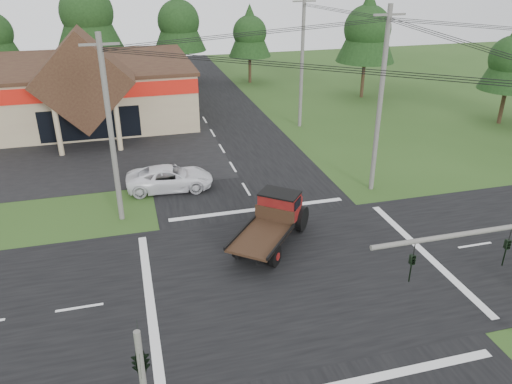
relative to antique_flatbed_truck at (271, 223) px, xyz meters
name	(u,v)px	position (x,y,z in m)	size (l,w,h in m)	color
ground	(296,274)	(0.44, -2.96, -1.28)	(120.00, 120.00, 0.00)	#284619
road_ns	(296,274)	(0.44, -2.96, -1.27)	(12.00, 120.00, 0.02)	black
road_ew	(296,274)	(0.44, -2.96, -1.27)	(120.00, 12.00, 0.02)	black
parking_apron	(36,161)	(-13.56, 16.04, -1.27)	(28.00, 14.00, 0.02)	black
cvs_building	(25,93)	(-15.27, 26.61, 1.50)	(30.40, 18.20, 9.19)	tan
traffic_signal_corner	(139,351)	(-7.06, -10.28, 2.24)	(0.53, 2.48, 4.40)	#595651
utility_pole_nw	(111,130)	(-7.56, 5.04, 4.11)	(2.00, 0.30, 10.50)	#595651
utility_pole_ne	(380,101)	(8.44, 5.04, 4.61)	(2.00, 0.30, 11.50)	#595651
utility_pole_n	(302,62)	(8.44, 19.04, 4.46)	(2.00, 0.30, 11.20)	#595651
tree_row_c	(86,10)	(-9.56, 38.04, 7.44)	(7.28, 7.28, 13.13)	#332316
tree_row_d	(178,19)	(0.44, 39.04, 6.10)	(6.16, 6.16, 11.11)	#332316
tree_row_e	(250,31)	(8.44, 37.04, 4.75)	(5.04, 5.04, 9.09)	#332316
tree_side_ne	(368,27)	(18.44, 27.04, 6.10)	(6.16, 6.16, 11.11)	#332316
antique_flatbed_truck	(271,223)	(0.00, 0.00, 0.00)	(2.34, 6.13, 2.56)	#590C0E
white_pickup	(170,178)	(-4.35, 8.45, -0.51)	(2.57, 5.58, 1.55)	white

